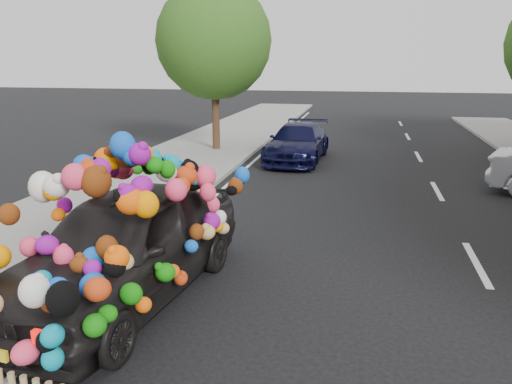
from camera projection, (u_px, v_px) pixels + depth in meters
ground at (268, 248)px, 9.17m from camera, size 100.00×100.00×0.00m
sidewalk at (58, 229)px, 10.03m from camera, size 4.00×60.00×0.12m
kerb at (149, 235)px, 9.64m from camera, size 0.15×60.00×0.13m
lane_markings at (476, 264)px, 8.44m from camera, size 6.00×50.00×0.01m
tree_near_sidewalk at (214, 41)px, 17.90m from camera, size 4.20×4.20×6.13m
plush_art_car at (123, 221)px, 6.99m from camera, size 2.82×5.10×2.24m
navy_sedan at (298, 142)px, 17.06m from camera, size 2.00×4.42×1.26m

